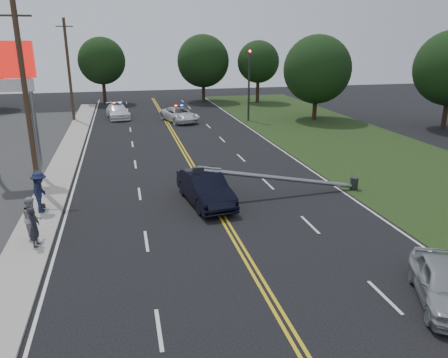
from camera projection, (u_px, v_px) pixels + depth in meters
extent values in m
plane|color=black|center=(259.00, 279.00, 15.43)|extent=(120.00, 120.00, 0.00)
cube|color=#A59F95|center=(49.00, 200.00, 22.86)|extent=(1.80, 70.00, 0.12)
cube|color=black|center=(415.00, 173.00, 27.61)|extent=(12.00, 80.00, 0.01)
cube|color=gold|center=(206.00, 189.00, 24.69)|extent=(0.36, 80.00, 0.00)
cylinder|color=gray|center=(35.00, 122.00, 25.31)|extent=(0.24, 0.24, 7.00)
cube|color=red|center=(3.00, 60.00, 23.97)|extent=(3.20, 0.35, 2.00)
cube|color=white|center=(7.00, 86.00, 24.41)|extent=(2.80, 0.30, 0.70)
cylinder|color=#2D2D30|center=(249.00, 86.00, 43.94)|extent=(0.20, 0.20, 7.00)
cube|color=#2D2D30|center=(249.00, 54.00, 42.98)|extent=(0.28, 0.28, 0.90)
sphere|color=#FF0C07|center=(250.00, 51.00, 42.74)|extent=(0.22, 0.22, 0.22)
cylinder|color=#2D2D30|center=(354.00, 184.00, 24.49)|extent=(0.44, 0.44, 0.70)
cylinder|color=gray|center=(280.00, 178.00, 23.34)|extent=(8.90, 0.24, 1.80)
cube|color=#2D2D30|center=(198.00, 170.00, 22.14)|extent=(0.55, 0.32, 0.30)
cylinder|color=#382619|center=(26.00, 100.00, 23.02)|extent=(0.28, 0.28, 10.00)
cube|color=#382619|center=(15.00, 16.00, 21.72)|extent=(1.60, 0.10, 0.10)
cylinder|color=#382619|center=(69.00, 71.00, 43.40)|extent=(0.28, 0.28, 10.00)
cube|color=#382619|center=(64.00, 26.00, 42.10)|extent=(1.60, 0.10, 0.10)
cylinder|color=black|center=(104.00, 91.00, 56.39)|extent=(0.44, 0.44, 3.11)
sphere|color=black|center=(102.00, 61.00, 55.21)|extent=(5.88, 5.88, 5.88)
cylinder|color=black|center=(204.00, 90.00, 58.20)|extent=(0.44, 0.44, 3.04)
sphere|color=black|center=(203.00, 61.00, 57.05)|extent=(6.78, 6.78, 6.78)
cylinder|color=black|center=(258.00, 91.00, 57.50)|extent=(0.44, 0.44, 3.02)
sphere|color=black|center=(258.00, 62.00, 56.36)|extent=(5.39, 5.39, 5.39)
cylinder|color=black|center=(315.00, 105.00, 45.26)|extent=(0.44, 0.44, 2.96)
sphere|color=black|center=(317.00, 69.00, 44.14)|extent=(6.84, 6.84, 6.84)
cylinder|color=black|center=(445.00, 112.00, 40.51)|extent=(0.44, 0.44, 3.22)
imported|color=black|center=(205.00, 188.00, 22.33)|extent=(2.42, 5.19, 1.65)
imported|color=#A4A8AC|center=(445.00, 284.00, 13.87)|extent=(3.15, 4.36, 1.38)
imported|color=silver|center=(179.00, 115.00, 44.24)|extent=(3.76, 5.61, 1.43)
imported|color=white|center=(118.00, 111.00, 46.11)|extent=(2.73, 5.33, 1.48)
imported|color=#232228|center=(34.00, 227.00, 17.43)|extent=(0.46, 0.65, 1.66)
imported|color=#A2A2A6|center=(32.00, 217.00, 18.17)|extent=(0.93, 1.05, 1.79)
imported|color=#1A2041|center=(40.00, 192.00, 20.85)|extent=(0.82, 1.34, 2.01)
imported|color=#4E443E|center=(38.00, 189.00, 21.37)|extent=(0.71, 1.21, 1.94)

